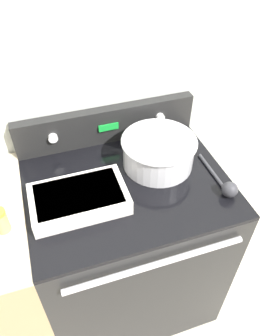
{
  "coord_description": "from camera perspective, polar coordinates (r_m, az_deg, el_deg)",
  "views": [
    {
      "loc": [
        -0.28,
        -0.56,
        1.84
      ],
      "look_at": [
        0.02,
        0.34,
        0.96
      ],
      "focal_mm": 35.0,
      "sensor_mm": 36.0,
      "label": 1
    }
  ],
  "objects": [
    {
      "name": "kitchen_wall",
      "position": [
        1.4,
        -5.4,
        17.8
      ],
      "size": [
        8.0,
        0.05,
        2.5
      ],
      "color": "silver",
      "rests_on": "ground_plane"
    },
    {
      "name": "stove_range",
      "position": [
        1.67,
        -0.49,
        -13.41
      ],
      "size": [
        0.81,
        0.67,
        0.9
      ],
      "color": "black",
      "rests_on": "ground_plane"
    },
    {
      "name": "control_panel",
      "position": [
        1.48,
        -4.15,
        7.52
      ],
      "size": [
        0.81,
        0.07,
        0.17
      ],
      "color": "black",
      "rests_on": "stove_range"
    },
    {
      "name": "mixing_bowl",
      "position": [
        1.36,
        4.89,
        3.06
      ],
      "size": [
        0.31,
        0.31,
        0.13
      ],
      "color": "silver",
      "rests_on": "stove_range"
    },
    {
      "name": "casserole_dish",
      "position": [
        1.23,
        -8.97,
        -5.22
      ],
      "size": [
        0.35,
        0.21,
        0.07
      ],
      "color": "silver",
      "rests_on": "stove_range"
    },
    {
      "name": "ladle",
      "position": [
        1.32,
        16.44,
        -3.15
      ],
      "size": [
        0.06,
        0.27,
        0.06
      ],
      "color": "#333338",
      "rests_on": "stove_range"
    },
    {
      "name": "spice_jar_yellow_cap",
      "position": [
        1.2,
        -21.69,
        -8.52
      ],
      "size": [
        0.05,
        0.05,
        0.1
      ],
      "color": "tan",
      "rests_on": "side_counter"
    }
  ]
}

